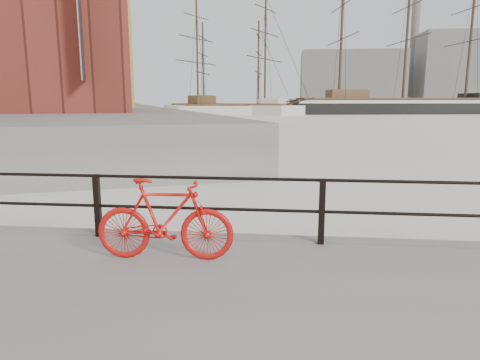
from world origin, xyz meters
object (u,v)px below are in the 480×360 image
(barque_black, at_px, (402,114))
(schooner_left, at_px, (231,115))
(schooner_mid, at_px, (230,114))
(workboat_far, at_px, (12,122))
(bicycle, at_px, (165,219))
(workboat_near, at_px, (21,129))

(barque_black, height_order, schooner_left, barque_black)
(schooner_mid, bearing_deg, barque_black, 32.50)
(barque_black, bearing_deg, workboat_far, -155.21)
(bicycle, distance_m, workboat_far, 51.77)
(workboat_near, height_order, workboat_far, same)
(bicycle, xyz_separation_m, schooner_left, (-8.45, 72.09, -0.91))
(bicycle, bearing_deg, schooner_mid, 94.48)
(bicycle, relative_size, barque_black, 0.03)
(schooner_mid, bearing_deg, schooner_left, -56.95)
(barque_black, xyz_separation_m, schooner_left, (-32.01, -8.17, 0.00))
(workboat_near, relative_size, workboat_far, 1.14)
(schooner_left, bearing_deg, schooner_mid, 103.05)
(bicycle, height_order, schooner_left, schooner_left)
(schooner_left, bearing_deg, bicycle, -80.28)
(barque_black, relative_size, schooner_mid, 1.72)
(barque_black, height_order, schooner_mid, barque_black)
(schooner_mid, xyz_separation_m, schooner_left, (0.49, -2.75, 0.00))
(schooner_mid, bearing_deg, bicycle, -60.15)
(barque_black, bearing_deg, schooner_mid, 178.84)
(bicycle, height_order, barque_black, barque_black)
(schooner_mid, xyz_separation_m, workboat_near, (-12.81, -44.60, 0.00))
(barque_black, bearing_deg, bicycle, -116.98)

